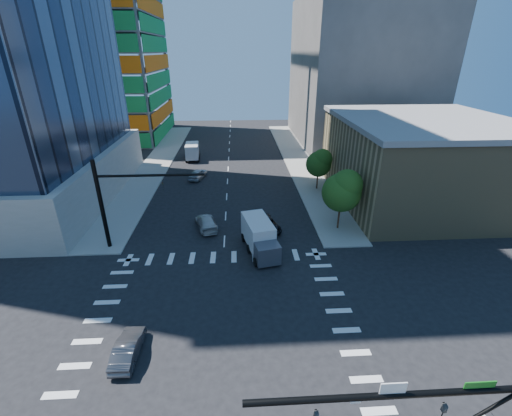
{
  "coord_description": "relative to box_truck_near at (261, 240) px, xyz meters",
  "views": [
    {
      "loc": [
        1.52,
        -18.98,
        18.06
      ],
      "look_at": [
        3.07,
        8.0,
        5.58
      ],
      "focal_mm": 24.0,
      "sensor_mm": 36.0,
      "label": 1
    }
  ],
  "objects": [
    {
      "name": "road_markings",
      "position": [
        -3.61,
        -9.7,
        -1.35
      ],
      "size": [
        20.0,
        20.0,
        0.01
      ],
      "primitive_type": "cube",
      "color": "silver",
      "rests_on": "ground"
    },
    {
      "name": "tree_south",
      "position": [
        9.02,
        4.2,
        3.33
      ],
      "size": [
        4.16,
        4.16,
        6.82
      ],
      "color": "#382316",
      "rests_on": "sidewalk_ne"
    },
    {
      "name": "car_sb_cross",
      "position": [
        -9.4,
        -12.08,
        -0.7
      ],
      "size": [
        1.44,
        3.99,
        1.31
      ],
      "primitive_type": "imported",
      "rotation": [
        0.0,
        0.0,
        3.13
      ],
      "color": "#444449",
      "rests_on": "ground"
    },
    {
      "name": "bg_building_ne",
      "position": [
        23.39,
        45.3,
        12.65
      ],
      "size": [
        24.0,
        30.0,
        28.0
      ],
      "primitive_type": "cube",
      "color": "#5B5552",
      "rests_on": "ground"
    },
    {
      "name": "tree_north",
      "position": [
        9.32,
        16.2,
        2.64
      ],
      "size": [
        3.54,
        3.52,
        5.78
      ],
      "color": "#382316",
      "rests_on": "sidewalk_ne"
    },
    {
      "name": "ground",
      "position": [
        -3.61,
        -9.7,
        -1.35
      ],
      "size": [
        160.0,
        160.0,
        0.0
      ],
      "primitive_type": "plane",
      "color": "black",
      "rests_on": "ground"
    },
    {
      "name": "construction_building",
      "position": [
        -31.03,
        52.22,
        23.26
      ],
      "size": [
        25.16,
        34.5,
        70.6
      ],
      "color": "gray",
      "rests_on": "ground"
    },
    {
      "name": "sidewalk_ne",
      "position": [
        8.89,
        30.3,
        -1.28
      ],
      "size": [
        5.0,
        60.0,
        0.15
      ],
      "primitive_type": "cube",
      "color": "gray",
      "rests_on": "ground"
    },
    {
      "name": "commercial_building",
      "position": [
        21.39,
        12.3,
        3.96
      ],
      "size": [
        20.5,
        22.5,
        10.6
      ],
      "color": "#8B7951",
      "rests_on": "ground"
    },
    {
      "name": "sidewalk_nw",
      "position": [
        -16.11,
        30.3,
        -1.28
      ],
      "size": [
        5.0,
        60.0,
        0.15
      ],
      "primitive_type": "cube",
      "color": "gray",
      "rests_on": "ground"
    },
    {
      "name": "box_truck_far",
      "position": [
        -10.14,
        32.74,
        -0.05
      ],
      "size": [
        2.74,
        5.74,
        2.94
      ],
      "rotation": [
        0.0,
        0.0,
        3.2
      ],
      "color": "black",
      "rests_on": "ground"
    },
    {
      "name": "car_sb_near",
      "position": [
        -5.67,
        5.4,
        -0.66
      ],
      "size": [
        3.13,
        5.11,
        1.38
      ],
      "primitive_type": "imported",
      "rotation": [
        0.0,
        0.0,
        3.41
      ],
      "color": "#B4B4B4",
      "rests_on": "ground"
    },
    {
      "name": "car_sb_mid",
      "position": [
        -8.13,
        21.82,
        -0.6
      ],
      "size": [
        2.97,
        4.77,
        1.51
      ],
      "primitive_type": "imported",
      "rotation": [
        0.0,
        0.0,
        2.86
      ],
      "color": "#B5B8BD",
      "rests_on": "ground"
    },
    {
      "name": "signal_mast_nw",
      "position": [
        -13.61,
        1.8,
        4.14
      ],
      "size": [
        10.2,
        0.4,
        9.0
      ],
      "color": "black",
      "rests_on": "sidewalk_nw"
    },
    {
      "name": "box_truck_near",
      "position": [
        0.0,
        0.0,
        0.0
      ],
      "size": [
        3.67,
        6.22,
        3.06
      ],
      "rotation": [
        0.0,
        0.0,
        0.22
      ],
      "color": "black",
      "rests_on": "ground"
    },
    {
      "name": "car_nb_far",
      "position": [
        1.04,
        4.69,
        -0.72
      ],
      "size": [
        3.32,
        4.99,
        1.27
      ],
      "primitive_type": "imported",
      "rotation": [
        0.0,
        0.0,
        0.29
      ],
      "color": "black",
      "rests_on": "ground"
    }
  ]
}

